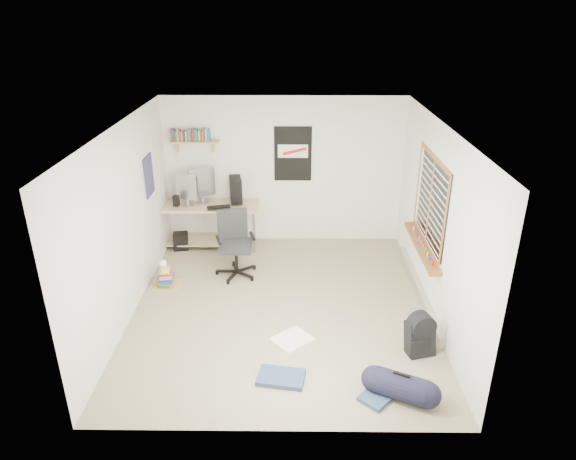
{
  "coord_description": "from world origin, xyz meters",
  "views": [
    {
      "loc": [
        0.16,
        -6.04,
        3.85
      ],
      "look_at": [
        0.09,
        0.28,
        1.04
      ],
      "focal_mm": 32.0,
      "sensor_mm": 36.0,
      "label": 1
    }
  ],
  "objects_px": {
    "desk": "(207,225)",
    "office_chair": "(236,246)",
    "backpack": "(420,338)",
    "duffel_bag": "(400,387)",
    "book_stack": "(166,277)"
  },
  "relations": [
    {
      "from": "desk",
      "to": "office_chair",
      "type": "bearing_deg",
      "value": -58.17
    },
    {
      "from": "desk",
      "to": "book_stack",
      "type": "bearing_deg",
      "value": -103.27
    },
    {
      "from": "backpack",
      "to": "book_stack",
      "type": "height_order",
      "value": "backpack"
    },
    {
      "from": "office_chair",
      "to": "backpack",
      "type": "xyz_separation_m",
      "value": [
        2.38,
        -1.89,
        -0.29
      ]
    },
    {
      "from": "backpack",
      "to": "duffel_bag",
      "type": "xyz_separation_m",
      "value": [
        -0.37,
        -0.79,
        -0.06
      ]
    },
    {
      "from": "office_chair",
      "to": "backpack",
      "type": "height_order",
      "value": "office_chair"
    },
    {
      "from": "office_chair",
      "to": "desk",
      "type": "bearing_deg",
      "value": 102.68
    },
    {
      "from": "desk",
      "to": "backpack",
      "type": "bearing_deg",
      "value": -42.24
    },
    {
      "from": "office_chair",
      "to": "duffel_bag",
      "type": "height_order",
      "value": "office_chair"
    },
    {
      "from": "backpack",
      "to": "duffel_bag",
      "type": "height_order",
      "value": "duffel_bag"
    },
    {
      "from": "desk",
      "to": "office_chair",
      "type": "xyz_separation_m",
      "value": [
        0.6,
        -1.09,
        0.12
      ]
    },
    {
      "from": "backpack",
      "to": "duffel_bag",
      "type": "relative_size",
      "value": 0.75
    },
    {
      "from": "desk",
      "to": "backpack",
      "type": "relative_size",
      "value": 4.12
    },
    {
      "from": "desk",
      "to": "duffel_bag",
      "type": "distance_m",
      "value": 4.59
    },
    {
      "from": "office_chair",
      "to": "book_stack",
      "type": "bearing_deg",
      "value": -177.6
    }
  ]
}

